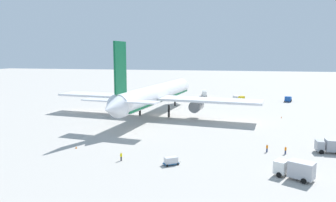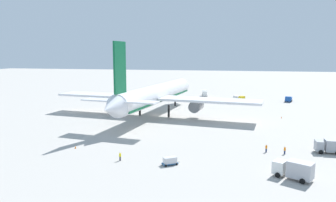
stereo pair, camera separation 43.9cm
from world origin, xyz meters
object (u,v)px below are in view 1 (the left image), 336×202
object	(u,v)px
service_truck_1	(288,99)
service_truck_2	(295,169)
baggage_cart_0	(171,161)
ground_worker_0	(121,157)
airliner	(156,95)
traffic_cone_1	(281,117)
traffic_cone_0	(76,147)
service_truck_4	(239,98)
service_truck_3	(329,146)
service_truck_0	(204,93)
traffic_cone_2	(121,96)
ground_worker_2	(267,148)
ground_worker_1	(285,150)

from	to	relation	value
service_truck_1	service_truck_2	bearing A→B (deg)	172.95
baggage_cart_0	ground_worker_0	xyz separation A→B (m)	(0.12, 9.87, 0.03)
airliner	traffic_cone_1	bearing A→B (deg)	-83.62
service_truck_2	traffic_cone_1	xyz separation A→B (m)	(52.79, -4.04, -1.42)
traffic_cone_0	service_truck_4	bearing A→B (deg)	-23.25
airliner	service_truck_3	bearing A→B (deg)	-124.80
ground_worker_0	traffic_cone_0	xyz separation A→B (m)	(5.40, 12.48, -0.56)
service_truck_0	service_truck_3	size ratio (longest dim) A/B	1.17
service_truck_2	service_truck_4	distance (m)	87.61
traffic_cone_0	ground_worker_0	bearing A→B (deg)	-113.39
airliner	traffic_cone_0	world-z (taller)	airliner
ground_worker_0	traffic_cone_2	xyz separation A→B (m)	(87.22, 33.75, -0.56)
ground_worker_2	service_truck_3	bearing A→B (deg)	-79.62
service_truck_0	ground_worker_2	world-z (taller)	service_truck_0
service_truck_4	ground_worker_1	distance (m)	74.17
service_truck_2	ground_worker_2	size ratio (longest dim) A/B	4.01
service_truck_2	traffic_cone_1	distance (m)	52.97
service_truck_4	baggage_cart_0	size ratio (longest dim) A/B	2.02
airliner	service_truck_1	xyz separation A→B (m)	(42.64, -47.84, -5.70)
service_truck_2	ground_worker_0	xyz separation A→B (m)	(2.21, 31.24, -0.85)
service_truck_4	traffic_cone_1	size ratio (longest dim) A/B	11.91
traffic_cone_0	traffic_cone_1	bearing A→B (deg)	-46.60
traffic_cone_1	ground_worker_1	bearing A→B (deg)	174.45
ground_worker_2	service_truck_1	bearing A→B (deg)	-10.78
ground_worker_0	service_truck_3	bearing A→B (deg)	-70.61
traffic_cone_1	traffic_cone_2	world-z (taller)	same
service_truck_1	traffic_cone_1	xyz separation A→B (m)	(-38.09, 7.20, -1.00)
ground_worker_1	ground_worker_2	world-z (taller)	ground_worker_2
traffic_cone_1	traffic_cone_2	size ratio (longest dim) A/B	1.00
service_truck_1	airliner	bearing A→B (deg)	131.71
service_truck_0	airliner	bearing A→B (deg)	168.84
airliner	service_truck_0	distance (m)	54.16
service_truck_0	traffic_cone_0	distance (m)	95.15
service_truck_3	ground_worker_0	xyz separation A→B (m)	(-14.23, 40.41, -0.72)
service_truck_0	service_truck_2	xyz separation A→B (m)	(-101.12, -26.17, 0.09)
airliner	service_truck_1	size ratio (longest dim) A/B	13.37
service_truck_2	ground_worker_1	distance (m)	13.60
ground_worker_0	ground_worker_1	world-z (taller)	ground_worker_0
traffic_cone_2	ground_worker_1	bearing A→B (deg)	-139.31
service_truck_0	traffic_cone_2	distance (m)	40.56
traffic_cone_2	ground_worker_2	bearing A→B (deg)	-140.70
ground_worker_0	service_truck_2	bearing A→B (deg)	-94.06
service_truck_0	baggage_cart_0	xyz separation A→B (m)	(-99.03, -4.80, -0.80)
service_truck_2	ground_worker_1	size ratio (longest dim) A/B	4.09
traffic_cone_0	traffic_cone_1	world-z (taller)	same
service_truck_3	ground_worker_1	distance (m)	9.41
service_truck_0	service_truck_4	size ratio (longest dim) A/B	0.89
ground_worker_0	traffic_cone_0	size ratio (longest dim) A/B	3.01
ground_worker_1	ground_worker_2	size ratio (longest dim) A/B	0.98
airliner	service_truck_3	xyz separation A→B (m)	(-31.81, -45.77, -5.41)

